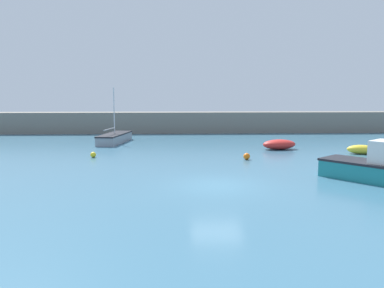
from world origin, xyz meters
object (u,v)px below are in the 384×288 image
(sailboat_short_mast, at_px, (115,138))
(fishing_dinghy_green, at_px, (362,149))
(rowboat_white_midwater, at_px, (279,144))
(mooring_buoy_yellow, at_px, (93,155))
(mooring_buoy_orange, at_px, (247,156))

(sailboat_short_mast, bearing_deg, fishing_dinghy_green, -102.39)
(rowboat_white_midwater, relative_size, fishing_dinghy_green, 1.29)
(mooring_buoy_yellow, bearing_deg, fishing_dinghy_green, 2.13)
(sailboat_short_mast, bearing_deg, mooring_buoy_yellow, -172.13)
(rowboat_white_midwater, distance_m, fishing_dinghy_green, 6.22)
(mooring_buoy_yellow, bearing_deg, mooring_buoy_orange, -7.39)
(sailboat_short_mast, height_order, fishing_dinghy_green, sailboat_short_mast)
(sailboat_short_mast, relative_size, fishing_dinghy_green, 2.65)
(sailboat_short_mast, bearing_deg, mooring_buoy_orange, -124.02)
(sailboat_short_mast, height_order, rowboat_white_midwater, sailboat_short_mast)
(sailboat_short_mast, xyz_separation_m, fishing_dinghy_green, (19.84, -7.79, -0.10))
(sailboat_short_mast, relative_size, mooring_buoy_orange, 13.37)
(mooring_buoy_yellow, relative_size, mooring_buoy_orange, 0.87)
(fishing_dinghy_green, relative_size, mooring_buoy_orange, 5.04)
(mooring_buoy_yellow, xyz_separation_m, mooring_buoy_orange, (10.81, -1.40, 0.03))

